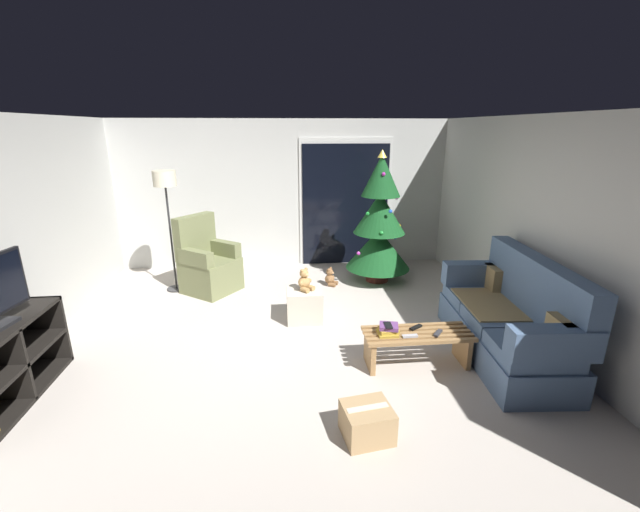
# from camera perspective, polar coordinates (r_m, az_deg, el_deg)

# --- Properties ---
(ground_plane) EXTENTS (7.00, 7.00, 0.00)m
(ground_plane) POSITION_cam_1_polar(r_m,az_deg,el_deg) (4.71, -4.13, -12.65)
(ground_plane) COLOR #BCB2A8
(wall_back) EXTENTS (5.72, 0.12, 2.50)m
(wall_back) POSITION_cam_1_polar(r_m,az_deg,el_deg) (7.22, -5.03, 8.53)
(wall_back) COLOR beige
(wall_back) RESTS_ON ground
(wall_right) EXTENTS (0.12, 6.00, 2.50)m
(wall_right) POSITION_cam_1_polar(r_m,az_deg,el_deg) (5.14, 29.37, 2.73)
(wall_right) COLOR beige
(wall_right) RESTS_ON ground
(patio_door_frame) EXTENTS (1.60, 0.02, 2.20)m
(patio_door_frame) POSITION_cam_1_polar(r_m,az_deg,el_deg) (7.26, 3.51, 7.41)
(patio_door_frame) COLOR silver
(patio_door_frame) RESTS_ON ground
(patio_door_glass) EXTENTS (1.50, 0.02, 2.10)m
(patio_door_glass) POSITION_cam_1_polar(r_m,az_deg,el_deg) (7.25, 3.53, 7.00)
(patio_door_glass) COLOR black
(patio_door_glass) RESTS_ON ground
(couch) EXTENTS (0.92, 1.99, 1.08)m
(couch) POSITION_cam_1_polar(r_m,az_deg,el_deg) (4.84, 24.82, -8.14)
(couch) COLOR slate
(couch) RESTS_ON ground
(coffee_table) EXTENTS (1.10, 0.40, 0.37)m
(coffee_table) POSITION_cam_1_polar(r_m,az_deg,el_deg) (4.42, 13.31, -11.61)
(coffee_table) COLOR #9E7547
(coffee_table) RESTS_ON ground
(remote_graphite) EXTENTS (0.13, 0.15, 0.02)m
(remote_graphite) POSITION_cam_1_polar(r_m,az_deg,el_deg) (4.37, 16.06, -10.23)
(remote_graphite) COLOR #333338
(remote_graphite) RESTS_ON coffee_table
(remote_silver) EXTENTS (0.16, 0.05, 0.02)m
(remote_silver) POSITION_cam_1_polar(r_m,az_deg,el_deg) (4.25, 12.36, -10.79)
(remote_silver) COLOR #ADADB2
(remote_silver) RESTS_ON coffee_table
(remote_black) EXTENTS (0.16, 0.12, 0.02)m
(remote_black) POSITION_cam_1_polar(r_m,az_deg,el_deg) (4.43, 13.16, -9.61)
(remote_black) COLOR black
(remote_black) RESTS_ON coffee_table
(book_stack) EXTENTS (0.22, 0.20, 0.10)m
(book_stack) POSITION_cam_1_polar(r_m,az_deg,el_deg) (4.25, 9.46, -10.04)
(book_stack) COLOR #B79333
(book_stack) RESTS_ON coffee_table
(cell_phone) EXTENTS (0.08, 0.15, 0.01)m
(cell_phone) POSITION_cam_1_polar(r_m,az_deg,el_deg) (4.21, 9.44, -9.44)
(cell_phone) COLOR black
(cell_phone) RESTS_ON book_stack
(christmas_tree) EXTENTS (1.01, 1.01, 2.05)m
(christmas_tree) POSITION_cam_1_polar(r_m,az_deg,el_deg) (6.44, 8.21, 4.24)
(christmas_tree) COLOR #4C1E19
(christmas_tree) RESTS_ON ground
(armchair) EXTENTS (0.96, 0.96, 1.13)m
(armchair) POSITION_cam_1_polar(r_m,az_deg,el_deg) (6.34, -15.31, -1.19)
(armchair) COLOR olive
(armchair) RESTS_ON ground
(floor_lamp) EXTENTS (0.32, 0.32, 1.78)m
(floor_lamp) POSITION_cam_1_polar(r_m,az_deg,el_deg) (6.27, -20.61, 8.52)
(floor_lamp) COLOR #2D2D30
(floor_lamp) RESTS_ON ground
(ottoman) EXTENTS (0.44, 0.44, 0.40)m
(ottoman) POSITION_cam_1_polar(r_m,az_deg,el_deg) (5.27, -2.18, -6.74)
(ottoman) COLOR beige
(ottoman) RESTS_ON ground
(teddy_bear_honey) EXTENTS (0.21, 0.21, 0.29)m
(teddy_bear_honey) POSITION_cam_1_polar(r_m,az_deg,el_deg) (5.14, -2.14, -3.49)
(teddy_bear_honey) COLOR tan
(teddy_bear_honey) RESTS_ON ottoman
(teddy_bear_chestnut_by_tree) EXTENTS (0.22, 0.21, 0.29)m
(teddy_bear_chestnut_by_tree) POSITION_cam_1_polar(r_m,az_deg,el_deg) (6.40, 1.43, -3.04)
(teddy_bear_chestnut_by_tree) COLOR brown
(teddy_bear_chestnut_by_tree) RESTS_ON ground
(cardboard_box_taped_mid_floor) EXTENTS (0.42, 0.39, 0.27)m
(cardboard_box_taped_mid_floor) POSITION_cam_1_polar(r_m,az_deg,el_deg) (3.51, 6.55, -21.92)
(cardboard_box_taped_mid_floor) COLOR tan
(cardboard_box_taped_mid_floor) RESTS_ON ground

